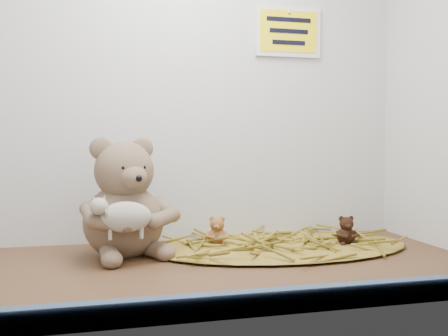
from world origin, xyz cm
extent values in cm
cube|color=#3E2415|center=(0.00, 0.00, 0.00)|extent=(120.00, 60.00, 0.40)
cube|color=silver|center=(0.00, 30.00, 45.00)|extent=(120.00, 0.40, 90.00)
cube|color=#344764|center=(0.00, -28.80, 1.80)|extent=(119.28, 2.20, 3.60)
ellipsoid|color=brown|center=(22.74, 13.53, 0.61)|extent=(62.65, 36.38, 1.21)
cube|color=yellow|center=(30.00, 29.40, 55.00)|extent=(16.00, 1.20, 11.00)
camera|label=1|loc=(-18.78, -97.90, 25.46)|focal=40.00mm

